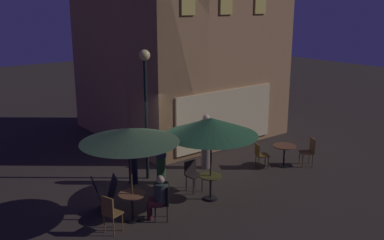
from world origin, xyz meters
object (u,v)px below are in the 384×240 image
(cafe_table_0, at_px, (132,202))
(patron_standing_3, at_px, (133,157))
(cafe_table_2, at_px, (284,151))
(cafe_chair_4, at_px, (260,153))
(patron_standing_2, at_px, (161,157))
(cafe_chair_3, at_px, (309,149))
(cafe_table_1, at_px, (211,183))
(menu_sandwich_board, at_px, (105,193))
(patio_umbrella_0, at_px, (130,135))
(patio_umbrella_1, at_px, (211,127))
(cafe_chair_0, at_px, (110,211))
(cafe_chair_2, at_px, (192,172))
(cafe_chair_1, at_px, (165,199))
(patron_standing_1, at_px, (206,141))
(street_lamp_near_corner, at_px, (145,88))
(patron_seated_0, at_px, (159,195))

(cafe_table_0, relative_size, patron_standing_3, 0.43)
(cafe_table_0, relative_size, cafe_table_2, 0.94)
(cafe_chair_4, distance_m, patron_standing_2, 3.50)
(cafe_chair_3, bearing_deg, cafe_table_2, 0.00)
(cafe_table_1, distance_m, cafe_chair_4, 3.04)
(menu_sandwich_board, height_order, patio_umbrella_0, patio_umbrella_0)
(patio_umbrella_1, relative_size, cafe_chair_0, 2.65)
(cafe_table_0, height_order, cafe_table_1, cafe_table_0)
(cafe_chair_3, height_order, cafe_chair_4, cafe_chair_3)
(cafe_chair_0, height_order, cafe_chair_2, cafe_chair_0)
(cafe_table_1, relative_size, patron_standing_2, 0.43)
(cafe_table_1, xyz_separation_m, cafe_table_2, (3.66, 0.46, 0.06))
(cafe_chair_1, distance_m, patron_standing_2, 2.40)
(cafe_chair_0, distance_m, patron_standing_1, 5.01)
(cafe_table_0, xyz_separation_m, patio_umbrella_1, (2.37, -0.27, 1.62))
(patio_umbrella_1, distance_m, cafe_chair_0, 3.49)
(street_lamp_near_corner, distance_m, patron_standing_3, 2.11)
(cafe_chair_2, relative_size, cafe_chair_4, 1.07)
(menu_sandwich_board, xyz_separation_m, cafe_chair_0, (-0.49, -1.24, 0.13))
(patron_standing_1, bearing_deg, patio_umbrella_1, 58.71)
(cafe_chair_3, distance_m, cafe_chair_4, 1.73)
(cafe_chair_2, distance_m, patron_seated_0, 2.04)
(cafe_table_0, height_order, patio_umbrella_0, patio_umbrella_0)
(cafe_chair_1, relative_size, patron_standing_3, 0.56)
(street_lamp_near_corner, bearing_deg, cafe_chair_4, -23.93)
(cafe_chair_3, xyz_separation_m, patron_standing_1, (-2.91, 2.01, 0.36))
(cafe_table_0, relative_size, cafe_chair_0, 0.75)
(patio_umbrella_0, distance_m, patio_umbrella_1, 2.39)
(menu_sandwich_board, height_order, cafe_table_0, menu_sandwich_board)
(menu_sandwich_board, relative_size, patron_seated_0, 0.73)
(street_lamp_near_corner, height_order, patio_umbrella_1, street_lamp_near_corner)
(street_lamp_near_corner, relative_size, cafe_table_0, 5.53)
(patron_standing_2, relative_size, patron_standing_3, 0.98)
(cafe_table_0, bearing_deg, cafe_chair_3, -2.51)
(patron_seated_0, bearing_deg, patio_umbrella_1, -140.44)
(cafe_chair_3, relative_size, cafe_chair_4, 1.16)
(cafe_chair_3, height_order, patron_standing_3, patron_standing_3)
(menu_sandwich_board, height_order, patron_seated_0, patron_seated_0)
(cafe_table_0, distance_m, patron_standing_2, 2.49)
(patron_standing_1, distance_m, patron_standing_3, 2.63)
(cafe_chair_2, bearing_deg, patron_standing_2, -157.62)
(patron_standing_2, bearing_deg, cafe_chair_1, 130.42)
(patio_umbrella_1, xyz_separation_m, cafe_chair_0, (-3.12, 0.03, -1.55))
(cafe_chair_0, xyz_separation_m, cafe_chair_2, (3.11, 0.79, -0.03))
(patio_umbrella_0, xyz_separation_m, cafe_chair_4, (5.28, 0.59, -1.76))
(patio_umbrella_1, distance_m, patron_standing_2, 2.28)
(cafe_table_2, height_order, cafe_chair_1, cafe_chair_1)
(patio_umbrella_1, height_order, patron_standing_1, patio_umbrella_1)
(patio_umbrella_1, distance_m, cafe_chair_2, 1.78)
(cafe_table_0, xyz_separation_m, cafe_chair_0, (-0.75, -0.25, 0.07))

